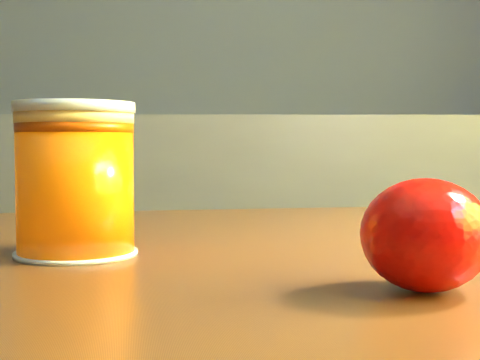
{
  "coord_description": "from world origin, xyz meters",
  "views": [
    {
      "loc": [
        0.71,
        -0.16,
        0.84
      ],
      "look_at": [
        0.72,
        0.32,
        0.81
      ],
      "focal_mm": 50.0,
      "sensor_mm": 36.0,
      "label": 1
    }
  ],
  "objects": [
    {
      "name": "juice_glass",
      "position": [
        0.61,
        0.31,
        0.82
      ],
      "size": [
        0.08,
        0.08,
        0.11
      ],
      "rotation": [
        0.0,
        0.0,
        0.1
      ],
      "color": "#F76304",
      "rests_on": "table"
    },
    {
      "name": "orange_front",
      "position": [
        0.82,
        0.19,
        0.79
      ],
      "size": [
        0.07,
        0.07,
        0.06
      ],
      "primitive_type": "ellipsoid",
      "rotation": [
        0.0,
        0.0,
        -0.01
      ],
      "color": "red",
      "rests_on": "table"
    }
  ]
}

